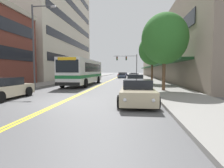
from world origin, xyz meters
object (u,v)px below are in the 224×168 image
at_px(car_charcoal_parked_left_near, 93,76).
at_px(street_tree_right_mid, 152,50).
at_px(traffic_signal_mast, 128,61).
at_px(street_tree_right_near, 165,39).
at_px(car_red_moving_third, 121,75).
at_px(car_navy_moving_lead, 125,74).
at_px(car_slate_blue_moving_second, 122,76).
at_px(car_beige_parked_right_foreground, 137,92).
at_px(car_dark_grey_parked_right_end, 134,77).
at_px(street_lamp_left_near, 37,40).
at_px(city_bus, 84,71).
at_px(car_silver_parked_right_mid, 133,76).
at_px(car_white_parked_right_far, 135,82).
at_px(car_champagne_parked_left_mid, 2,89).

height_order(car_charcoal_parked_left_near, street_tree_right_mid, street_tree_right_mid).
relative_size(traffic_signal_mast, street_tree_right_near, 0.92).
distance_m(car_red_moving_third, street_tree_right_mid, 32.42).
bearing_deg(car_navy_moving_lead, car_slate_blue_moving_second, -89.62).
distance_m(car_beige_parked_right_foreground, car_dark_grey_parked_right_end, 21.21).
xyz_separation_m(car_red_moving_third, street_lamp_left_near, (-5.66, -39.16, 4.11)).
bearing_deg(street_lamp_left_near, car_slate_blue_moving_second, 76.78).
relative_size(car_charcoal_parked_left_near, traffic_signal_mast, 0.74).
xyz_separation_m(city_bus, traffic_signal_mast, (5.28, 21.92, 2.39)).
xyz_separation_m(car_charcoal_parked_left_near, car_silver_parked_right_mid, (8.71, 7.12, 0.02)).
height_order(city_bus, car_white_parked_right_far, city_bus).
bearing_deg(car_dark_grey_parked_right_end, car_slate_blue_moving_second, 101.85).
xyz_separation_m(car_charcoal_parked_left_near, car_white_parked_right_far, (8.59, -18.96, 0.06)).
height_order(city_bus, street_lamp_left_near, street_lamp_left_near).
distance_m(car_beige_parked_right_foreground, car_navy_moving_lead, 53.23).
bearing_deg(car_navy_moving_lead, car_white_parked_right_far, -86.35).
height_order(city_bus, street_tree_right_near, street_tree_right_near).
height_order(car_white_parked_right_far, car_slate_blue_moving_second, car_white_parked_right_far).
bearing_deg(traffic_signal_mast, car_dark_grey_parked_right_end, -84.80).
bearing_deg(car_red_moving_third, city_bus, -94.94).
relative_size(car_beige_parked_right_foreground, street_tree_right_mid, 0.67).
height_order(city_bus, car_red_moving_third, city_bus).
distance_m(car_navy_moving_lead, traffic_signal_mast, 19.20).
bearing_deg(car_white_parked_right_far, city_bus, 150.30).
xyz_separation_m(car_navy_moving_lead, car_red_moving_third, (-0.78, -7.76, 0.03)).
distance_m(car_dark_grey_parked_right_end, car_navy_moving_lead, 32.07).
bearing_deg(car_silver_parked_right_mid, car_slate_blue_moving_second, -167.22).
relative_size(car_white_parked_right_far, street_tree_right_near, 0.66).
height_order(car_champagne_parked_left_mid, car_white_parked_right_far, car_white_parked_right_far).
height_order(car_silver_parked_right_mid, car_dark_grey_parked_right_end, car_dark_grey_parked_right_end).
height_order(car_beige_parked_right_foreground, car_red_moving_third, car_beige_parked_right_foreground).
bearing_deg(car_silver_parked_right_mid, traffic_signal_mast, -160.07).
relative_size(car_dark_grey_parked_right_end, car_red_moving_third, 0.88).
bearing_deg(car_beige_parked_right_foreground, street_lamp_left_near, 145.97).
relative_size(car_champagne_parked_left_mid, car_red_moving_third, 0.94).
height_order(car_champagne_parked_left_mid, street_tree_right_mid, street_tree_right_mid).
bearing_deg(car_champagne_parked_left_mid, car_beige_parked_right_foreground, -4.37).
bearing_deg(car_white_parked_right_far, car_champagne_parked_left_mid, -136.61).
relative_size(car_navy_moving_lead, car_slate_blue_moving_second, 0.94).
xyz_separation_m(traffic_signal_mast, street_tree_right_mid, (3.46, -20.62, 0.30)).
xyz_separation_m(car_white_parked_right_far, car_red_moving_third, (-3.62, 36.63, -0.04)).
height_order(car_white_parked_right_far, car_navy_moving_lead, car_white_parked_right_far).
relative_size(car_white_parked_right_far, street_lamp_left_near, 0.53).
bearing_deg(street_lamp_left_near, car_champagne_parked_left_mid, -82.82).
relative_size(city_bus, car_navy_moving_lead, 2.57).
height_order(car_charcoal_parked_left_near, car_dark_grey_parked_right_end, car_dark_grey_parked_right_end).
bearing_deg(car_navy_moving_lead, car_beige_parked_right_foreground, -87.01).
relative_size(car_champagne_parked_left_mid, street_lamp_left_near, 0.57).
xyz_separation_m(car_beige_parked_right_foreground, car_dark_grey_parked_right_end, (0.07, 21.21, 0.02)).
height_order(car_slate_blue_moving_second, car_red_moving_third, car_red_moving_third).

